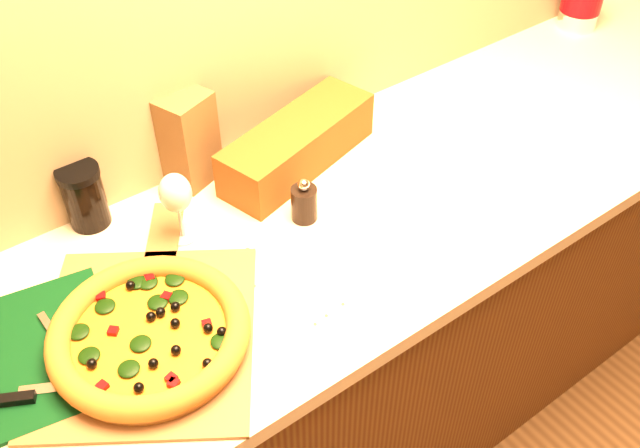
# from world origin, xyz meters

# --- Properties ---
(cabinet) EXTENTS (2.80, 0.65, 0.86)m
(cabinet) POSITION_xyz_m (0.00, 1.43, 0.43)
(cabinet) COLOR #4C2410
(cabinet) RESTS_ON ground
(countertop) EXTENTS (2.84, 0.68, 0.04)m
(countertop) POSITION_xyz_m (0.00, 1.43, 0.88)
(countertop) COLOR beige
(countertop) RESTS_ON cabinet
(pizza_peel) EXTENTS (0.56, 0.61, 0.01)m
(pizza_peel) POSITION_xyz_m (-0.47, 1.38, 0.90)
(pizza_peel) COLOR brown
(pizza_peel) RESTS_ON countertop
(pizza) EXTENTS (0.36, 0.36, 0.05)m
(pizza) POSITION_xyz_m (-0.48, 1.35, 0.93)
(pizza) COLOR #A9642A
(pizza) RESTS_ON pizza_peel
(cutting_board) EXTENTS (0.28, 0.36, 0.02)m
(cutting_board) POSITION_xyz_m (-0.63, 1.45, 0.91)
(cutting_board) COLOR #053311
(cutting_board) RESTS_ON countertop
(bottle_cap) EXTENTS (0.03, 0.03, 0.01)m
(bottle_cap) POSITION_xyz_m (-0.66, 1.36, 0.90)
(bottle_cap) COLOR black
(bottle_cap) RESTS_ON countertop
(pepper_grinder) EXTENTS (0.06, 0.06, 0.11)m
(pepper_grinder) POSITION_xyz_m (-0.05, 1.46, 0.94)
(pepper_grinder) COLOR black
(pepper_grinder) RESTS_ON countertop
(rolling_pin) EXTENTS (0.32, 0.12, 0.05)m
(rolling_pin) POSITION_xyz_m (0.04, 1.69, 0.92)
(rolling_pin) COLOR #58280F
(rolling_pin) RESTS_ON countertop
(coffee_canister) EXTENTS (0.12, 0.12, 0.16)m
(coffee_canister) POSITION_xyz_m (1.11, 1.67, 0.98)
(coffee_canister) COLOR silver
(coffee_canister) RESTS_ON countertop
(bread_bag) EXTENTS (0.43, 0.24, 0.11)m
(bread_bag) POSITION_xyz_m (0.04, 1.63, 0.96)
(bread_bag) COLOR brown
(bread_bag) RESTS_ON countertop
(wine_glass) EXTENTS (0.07, 0.07, 0.17)m
(wine_glass) POSITION_xyz_m (-0.29, 1.57, 1.02)
(wine_glass) COLOR silver
(wine_glass) RESTS_ON countertop
(paper_bag) EXTENTS (0.13, 0.12, 0.22)m
(paper_bag) POSITION_xyz_m (-0.18, 1.73, 1.01)
(paper_bag) COLOR brown
(paper_bag) RESTS_ON countertop
(dark_jar) EXTENTS (0.09, 0.09, 0.14)m
(dark_jar) POSITION_xyz_m (-0.43, 1.73, 0.97)
(dark_jar) COLOR black
(dark_jar) RESTS_ON countertop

